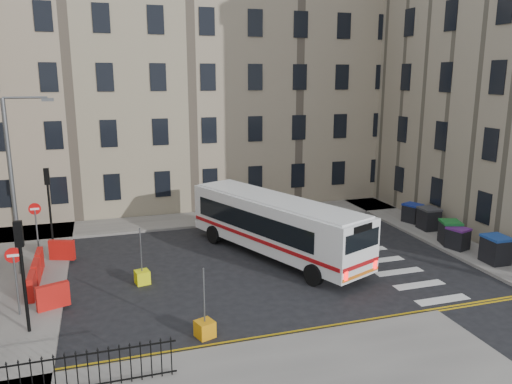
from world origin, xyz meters
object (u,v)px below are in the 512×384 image
bus (275,224)px  wheelie_bin_a (496,249)px  wheelie_bin_b (458,238)px  bollard_chevron (205,329)px  wheelie_bin_c (450,232)px  wheelie_bin_e (412,213)px  streetlamp (12,185)px  bollard_yellow (142,277)px  wheelie_bin_d (429,218)px

bus → wheelie_bin_a: 10.84m
wheelie_bin_b → bollard_chevron: bearing=-179.3°
bus → wheelie_bin_c: bearing=-31.3°
wheelie_bin_b → bollard_chevron: wheelie_bin_b is taller
wheelie_bin_b → wheelie_bin_e: 5.04m
streetlamp → bus: bearing=-4.6°
wheelie_bin_e → bollard_yellow: 17.48m
bus → wheelie_bin_b: (9.45, -2.24, -1.00)m
wheelie_bin_b → streetlamp: bearing=154.0°
wheelie_bin_c → wheelie_bin_e: wheelie_bin_c is taller
bollard_yellow → wheelie_bin_b: bearing=-2.3°
wheelie_bin_a → bollard_yellow: 16.93m
wheelie_bin_c → bus: bearing=-170.1°
bus → wheelie_bin_a: bearing=-47.4°
bus → wheelie_bin_d: bus is taller
wheelie_bin_e → bollard_chevron: 18.10m
wheelie_bin_a → wheelie_bin_c: size_ratio=0.96×
wheelie_bin_c → bollard_yellow: bearing=-161.0°
wheelie_bin_c → wheelie_bin_e: 4.23m
wheelie_bin_a → wheelie_bin_e: size_ratio=1.02×
bollard_chevron → wheelie_bin_d: bearing=28.2°
bollard_yellow → wheelie_bin_d: bearing=9.2°
wheelie_bin_b → wheelie_bin_e: wheelie_bin_e is taller
wheelie_bin_e → bollard_chevron: bearing=-169.0°
wheelie_bin_b → wheelie_bin_e: size_ratio=0.96×
streetlamp → wheelie_bin_e: size_ratio=6.19×
streetlamp → bollard_chevron: (6.98, -8.00, -4.04)m
streetlamp → wheelie_bin_e: bearing=4.6°
wheelie_bin_a → wheelie_bin_b: bearing=101.5°
streetlamp → wheelie_bin_e: 22.55m
bus → wheelie_bin_d: size_ratio=8.45×
bus → wheelie_bin_a: bus is taller
wheelie_bin_c → wheelie_bin_d: 2.66m
wheelie_bin_a → bollard_yellow: size_ratio=2.24×
bus → bollard_yellow: bearing=170.2°
wheelie_bin_a → bollard_chevron: bearing=-168.3°
bus → wheelie_bin_d: bearing=-16.2°
streetlamp → bollard_chevron: streetlamp is taller
bus → wheelie_bin_b: size_ratio=8.81×
wheelie_bin_c → bollard_yellow: 16.43m
bus → wheelie_bin_d: 10.22m
bollard_yellow → bollard_chevron: bearing=-72.5°
wheelie_bin_a → wheelie_bin_e: wheelie_bin_a is taller
wheelie_bin_b → bollard_yellow: 16.31m
streetlamp → bollard_yellow: 7.11m
wheelie_bin_e → bollard_chevron: (-15.21, -9.79, -0.44)m
wheelie_bin_d → bus: bearing=-171.2°
wheelie_bin_b → bollard_yellow: size_ratio=2.09×
wheelie_bin_d → wheelie_bin_e: (-0.03, 1.60, -0.08)m
wheelie_bin_d → bollard_chevron: bearing=-149.5°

